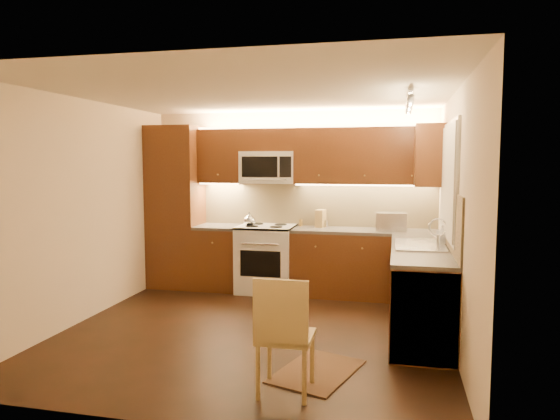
% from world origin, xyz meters
% --- Properties ---
extents(floor, '(4.00, 4.00, 0.01)m').
position_xyz_m(floor, '(0.00, 0.00, 0.00)').
color(floor, black).
rests_on(floor, ground).
extents(ceiling, '(4.00, 4.00, 0.01)m').
position_xyz_m(ceiling, '(0.00, 0.00, 2.50)').
color(ceiling, beige).
rests_on(ceiling, ground).
extents(wall_back, '(4.00, 0.01, 2.50)m').
position_xyz_m(wall_back, '(0.00, 2.00, 1.25)').
color(wall_back, beige).
rests_on(wall_back, ground).
extents(wall_front, '(4.00, 0.01, 2.50)m').
position_xyz_m(wall_front, '(0.00, -2.00, 1.25)').
color(wall_front, beige).
rests_on(wall_front, ground).
extents(wall_left, '(0.01, 4.00, 2.50)m').
position_xyz_m(wall_left, '(-2.00, 0.00, 1.25)').
color(wall_left, beige).
rests_on(wall_left, ground).
extents(wall_right, '(0.01, 4.00, 2.50)m').
position_xyz_m(wall_right, '(2.00, 0.00, 1.25)').
color(wall_right, beige).
rests_on(wall_right, ground).
extents(pantry, '(0.70, 0.60, 2.30)m').
position_xyz_m(pantry, '(-1.65, 1.70, 1.15)').
color(pantry, '#48210F').
rests_on(pantry, floor).
extents(base_cab_back_left, '(0.62, 0.60, 0.86)m').
position_xyz_m(base_cab_back_left, '(-0.99, 1.70, 0.43)').
color(base_cab_back_left, '#48210F').
rests_on(base_cab_back_left, floor).
extents(counter_back_left, '(0.62, 0.60, 0.04)m').
position_xyz_m(counter_back_left, '(-0.99, 1.70, 0.88)').
color(counter_back_left, '#383633').
rests_on(counter_back_left, base_cab_back_left).
extents(base_cab_back_right, '(1.92, 0.60, 0.86)m').
position_xyz_m(base_cab_back_right, '(1.04, 1.70, 0.43)').
color(base_cab_back_right, '#48210F').
rests_on(base_cab_back_right, floor).
extents(counter_back_right, '(1.92, 0.60, 0.04)m').
position_xyz_m(counter_back_right, '(1.04, 1.70, 0.88)').
color(counter_back_right, '#383633').
rests_on(counter_back_right, base_cab_back_right).
extents(base_cab_right, '(0.60, 2.00, 0.86)m').
position_xyz_m(base_cab_right, '(1.70, 0.40, 0.43)').
color(base_cab_right, '#48210F').
rests_on(base_cab_right, floor).
extents(counter_right, '(0.60, 2.00, 0.04)m').
position_xyz_m(counter_right, '(1.70, 0.40, 0.88)').
color(counter_right, '#383633').
rests_on(counter_right, base_cab_right).
extents(dishwasher, '(0.58, 0.60, 0.84)m').
position_xyz_m(dishwasher, '(1.70, -0.30, 0.43)').
color(dishwasher, silver).
rests_on(dishwasher, floor).
extents(backsplash_back, '(3.30, 0.02, 0.60)m').
position_xyz_m(backsplash_back, '(0.35, 1.99, 1.20)').
color(backsplash_back, tan).
rests_on(backsplash_back, wall_back).
extents(backsplash_right, '(0.02, 2.00, 0.60)m').
position_xyz_m(backsplash_right, '(1.99, 0.40, 1.20)').
color(backsplash_right, tan).
rests_on(backsplash_right, wall_right).
extents(upper_cab_back_left, '(0.62, 0.35, 0.75)m').
position_xyz_m(upper_cab_back_left, '(-0.99, 1.82, 1.88)').
color(upper_cab_back_left, '#48210F').
rests_on(upper_cab_back_left, wall_back).
extents(upper_cab_back_right, '(1.92, 0.35, 0.75)m').
position_xyz_m(upper_cab_back_right, '(1.04, 1.82, 1.88)').
color(upper_cab_back_right, '#48210F').
rests_on(upper_cab_back_right, wall_back).
extents(upper_cab_bridge, '(0.76, 0.35, 0.31)m').
position_xyz_m(upper_cab_bridge, '(-0.30, 1.82, 2.09)').
color(upper_cab_bridge, '#48210F').
rests_on(upper_cab_bridge, wall_back).
extents(upper_cab_right_corner, '(0.35, 0.50, 0.75)m').
position_xyz_m(upper_cab_right_corner, '(1.82, 1.40, 1.88)').
color(upper_cab_right_corner, '#48210F').
rests_on(upper_cab_right_corner, wall_right).
extents(stove, '(0.76, 0.65, 0.92)m').
position_xyz_m(stove, '(-0.30, 1.68, 0.46)').
color(stove, silver).
rests_on(stove, floor).
extents(microwave, '(0.76, 0.38, 0.44)m').
position_xyz_m(microwave, '(-0.30, 1.81, 1.72)').
color(microwave, silver).
rests_on(microwave, wall_back).
extents(window_frame, '(0.03, 1.44, 1.24)m').
position_xyz_m(window_frame, '(1.99, 0.55, 1.60)').
color(window_frame, silver).
rests_on(window_frame, wall_right).
extents(window_blinds, '(0.02, 1.36, 1.16)m').
position_xyz_m(window_blinds, '(1.97, 0.55, 1.60)').
color(window_blinds, silver).
rests_on(window_blinds, wall_right).
extents(sink, '(0.52, 0.86, 0.15)m').
position_xyz_m(sink, '(1.70, 0.55, 0.98)').
color(sink, silver).
rests_on(sink, counter_right).
extents(faucet, '(0.20, 0.04, 0.30)m').
position_xyz_m(faucet, '(1.88, 0.55, 1.05)').
color(faucet, silver).
rests_on(faucet, counter_right).
extents(track_light_bar, '(0.04, 1.20, 0.03)m').
position_xyz_m(track_light_bar, '(1.55, 0.40, 2.46)').
color(track_light_bar, silver).
rests_on(track_light_bar, ceiling).
extents(kettle, '(0.18, 0.18, 0.19)m').
position_xyz_m(kettle, '(-0.52, 1.60, 1.02)').
color(kettle, silver).
rests_on(kettle, stove).
extents(toaster_oven, '(0.40, 0.31, 0.24)m').
position_xyz_m(toaster_oven, '(1.38, 1.73, 1.02)').
color(toaster_oven, silver).
rests_on(toaster_oven, counter_back_right).
extents(knife_block, '(0.14, 0.19, 0.24)m').
position_xyz_m(knife_block, '(0.43, 1.85, 1.02)').
color(knife_block, olive).
rests_on(knife_block, counter_back_right).
extents(spice_jar_a, '(0.05, 0.05, 0.10)m').
position_xyz_m(spice_jar_a, '(0.45, 1.86, 0.95)').
color(spice_jar_a, silver).
rests_on(spice_jar_a, counter_back_right).
extents(spice_jar_b, '(0.06, 0.06, 0.09)m').
position_xyz_m(spice_jar_b, '(0.14, 1.91, 0.95)').
color(spice_jar_b, brown).
rests_on(spice_jar_b, counter_back_right).
extents(spice_jar_c, '(0.05, 0.05, 0.10)m').
position_xyz_m(spice_jar_c, '(0.51, 1.85, 0.95)').
color(spice_jar_c, silver).
rests_on(spice_jar_c, counter_back_right).
extents(spice_jar_d, '(0.06, 0.06, 0.09)m').
position_xyz_m(spice_jar_d, '(0.39, 1.88, 0.95)').
color(spice_jar_d, brown).
rests_on(spice_jar_d, counter_back_right).
extents(soap_bottle, '(0.11, 0.12, 0.21)m').
position_xyz_m(soap_bottle, '(1.94, 0.74, 1.00)').
color(soap_bottle, silver).
rests_on(soap_bottle, counter_right).
extents(rug, '(0.80, 0.98, 0.01)m').
position_xyz_m(rug, '(0.81, -0.90, 0.01)').
color(rug, black).
rests_on(rug, floor).
extents(dining_chair, '(0.42, 0.42, 0.94)m').
position_xyz_m(dining_chair, '(0.63, -1.32, 0.47)').
color(dining_chair, olive).
rests_on(dining_chair, floor).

